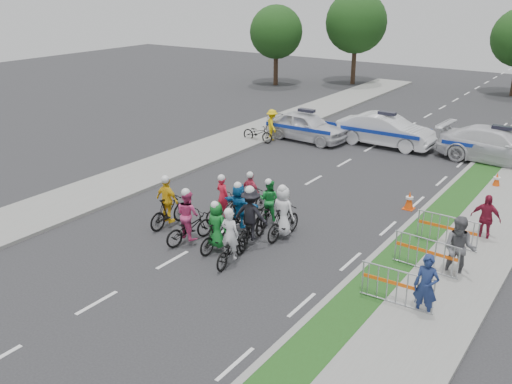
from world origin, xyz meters
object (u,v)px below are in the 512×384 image
Objects in this scene: rider_3 at (168,207)px; police_car_2 at (499,146)px; tree_0 at (276,32)px; marshal_hiviz at (272,125)px; rider_4 at (251,222)px; cone_1 at (497,181)px; rider_0 at (231,245)px; barrier_2 at (447,232)px; rider_8 at (269,207)px; rider_9 at (251,198)px; barrier_1 at (426,256)px; rider_5 at (239,210)px; parked_bike at (258,133)px; tree_3 at (356,22)px; rider_7 at (283,217)px; police_car_0 at (306,126)px; rider_2 at (189,222)px; rider_1 at (217,231)px; spectator_0 at (426,287)px; spectator_2 at (485,218)px; rider_6 at (223,205)px; cone_0 at (409,200)px; police_car_1 at (386,130)px; barrier_0 at (397,289)px; spectator_1 at (459,249)px.

police_car_2 is (7.78, 14.17, 0.08)m from rider_3.
marshal_hiviz is at bearing -58.27° from tree_0.
rider_4 reaches higher than cone_1.
rider_0 is 0.93× the size of barrier_2.
rider_9 is (-1.01, 0.33, 0.01)m from rider_8.
rider_3 is 8.69m from barrier_1.
rider_5 reaches higher than parked_bike.
tree_3 is (-15.73, 19.63, 4.55)m from cone_1.
rider_4 is 0.37× the size of police_car_2.
rider_0 is 31.49m from tree_0.
rider_7 is at bearing 163.30° from rider_9.
barrier_2 is 30.73m from tree_0.
rider_5 reaches higher than police_car_0.
rider_2 is at bearing -155.97° from parked_bike.
police_car_2 is at bearing -105.17° from rider_7.
rider_1 is 0.83× the size of rider_4.
spectator_0 is at bearing -80.26° from barrier_2.
rider_8 is 5.79m from barrier_1.
rider_1 is at bearing 169.99° from rider_3.
rider_8 is 5.96m from barrier_2.
spectator_2 is at bearing -150.03° from rider_3.
rider_1 is 0.96× the size of rider_6.
parked_bike is at bearing 155.16° from cone_0.
barrier_2 is at bearing -59.28° from tree_3.
rider_7 is 1.14× the size of rider_9.
police_car_1 is (0.83, 14.57, 0.11)m from rider_2.
police_car_2 is at bearing 95.98° from spectator_0.
spectator_0 is 2.49× the size of cone_0.
marshal_hiviz is (-11.04, -2.45, 0.01)m from police_car_2.
rider_2 is 1.19× the size of spectator_2.
rider_1 is 0.86× the size of barrier_2.
spectator_0 is at bearing -90.41° from spectator_2.
rider_4 is at bearing -118.89° from cone_0.
rider_0 is 0.33× the size of police_car_2.
marshal_hiviz is (-5.83, 12.28, 0.15)m from rider_1.
rider_2 reaches higher than marshal_hiviz.
rider_5 reaches higher than barrier_0.
rider_1 is 15.63m from police_car_2.
barrier_2 is (8.52, 3.72, -0.17)m from rider_3.
barrier_0 and barrier_1 have the same top height.
rider_4 is 13.10m from police_car_0.
spectator_1 is at bearing -167.73° from rider_6.
barrier_2 is at bearing -136.99° from rider_2.
rider_0 is at bearing -154.82° from police_car_0.
marshal_hiviz is 2.35× the size of cone_0.
spectator_0 is 0.24× the size of tree_3.
spectator_2 reaches higher than marshal_hiviz.
police_car_1 is 5.54m from police_car_2.
cone_0 is at bearing -113.93° from rider_2.
spectator_0 is at bearing -71.99° from barrier_1.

